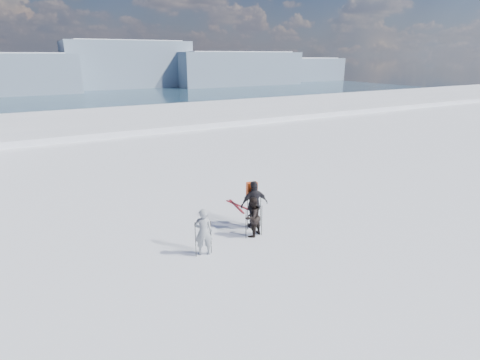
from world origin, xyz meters
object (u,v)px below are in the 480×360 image
object	(u,v)px
skier_grey	(203,232)
skier_pack	(254,205)
skier_dark	(252,217)
skis_loose	(238,206)

from	to	relation	value
skier_grey	skier_pack	distance (m)	2.72
skier_dark	skier_pack	size ratio (longest dim) A/B	0.80
skier_grey	skis_loose	xyz separation A→B (m)	(3.00, 3.11, -0.80)
skier_grey	skis_loose	world-z (taller)	skier_grey
skier_dark	skis_loose	size ratio (longest dim) A/B	0.89
skier_dark	skis_loose	distance (m)	2.97
skier_dark	skis_loose	bearing A→B (deg)	-130.47
skier_grey	skier_dark	bearing A→B (deg)	-149.97
skier_dark	skis_loose	xyz separation A→B (m)	(0.90, 2.73, -0.74)
skier_dark	skis_loose	world-z (taller)	skier_dark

